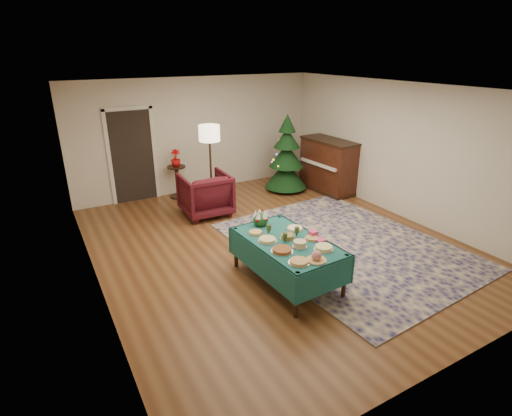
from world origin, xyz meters
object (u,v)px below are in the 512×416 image
buffet_table (287,249)px  gift_box (313,234)px  armchair (205,192)px  side_table (177,182)px  christmas_tree (286,157)px  potted_plant (176,162)px  floor_lamp (209,138)px  piano (328,166)px

buffet_table → gift_box: (0.41, -0.07, 0.18)m
armchair → side_table: 1.31m
gift_box → christmas_tree: 4.06m
gift_box → potted_plant: bearing=97.8°
floor_lamp → side_table: size_ratio=2.40×
side_table → christmas_tree: size_ratio=0.40×
side_table → floor_lamp: bearing=-66.0°
buffet_table → potted_plant: 4.35m
side_table → potted_plant: size_ratio=1.93×
side_table → christmas_tree: christmas_tree is taller
buffet_table → side_table: size_ratio=2.36×
floor_lamp → piano: 3.09m
armchair → floor_lamp: bearing=-131.3°
buffet_table → floor_lamp: 3.50m
buffet_table → potted_plant: (-0.19, 4.34, 0.33)m
piano → potted_plant: bearing=158.1°
armchair → gift_box: bearing=99.5°
buffet_table → potted_plant: size_ratio=4.56×
side_table → piano: size_ratio=0.50×
gift_box → floor_lamp: floor_lamp is taller
side_table → christmas_tree: (2.50, -0.82, 0.47)m
armchair → christmas_tree: (2.34, 0.48, 0.35)m
side_table → potted_plant: (0.00, 0.00, 0.50)m
side_table → piano: bearing=-21.9°
buffet_table → christmas_tree: (2.31, 3.52, 0.30)m
gift_box → potted_plant: 4.45m
floor_lamp → potted_plant: size_ratio=4.64×
potted_plant → gift_box: bearing=-82.2°
piano → buffet_table: bearing=-136.8°
christmas_tree → piano: christmas_tree is taller
christmas_tree → piano: (0.87, -0.53, -0.22)m
armchair → floor_lamp: 1.13m
gift_box → potted_plant: potted_plant is taller
potted_plant → piano: 3.64m
buffet_table → christmas_tree: 4.22m
side_table → buffet_table: bearing=-87.5°
christmas_tree → armchair: bearing=-168.5°
gift_box → armchair: (-0.44, 3.11, -0.23)m
gift_box → christmas_tree: christmas_tree is taller
gift_box → potted_plant: (-0.60, 4.40, 0.15)m
armchair → floor_lamp: floor_lamp is taller
gift_box → christmas_tree: size_ratio=0.06×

